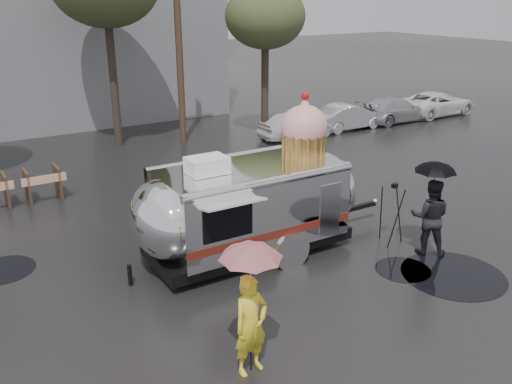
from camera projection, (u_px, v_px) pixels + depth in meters
ground at (362, 313)px, 10.86m from camera, size 120.00×120.00×0.00m
puddles at (312, 251)px, 13.42m from camera, size 10.59×7.55×0.01m
utility_pole at (178, 30)px, 21.65m from camera, size 1.60×0.28×9.00m
tree_right at (265, 17)px, 22.43m from camera, size 3.36×3.36×6.42m
parked_cars at (377, 110)px, 26.00m from camera, size 13.20×1.90×1.50m
airstream_trailer at (252, 200)px, 12.92m from camera, size 7.25×2.76×3.90m
person_left at (251, 325)px, 8.91m from camera, size 0.69×0.51×1.78m
umbrella_pink at (251, 267)px, 8.53m from camera, size 1.25×1.25×2.40m
person_right at (430, 217)px, 13.03m from camera, size 1.00×1.02×1.91m
umbrella_black at (435, 177)px, 12.68m from camera, size 1.20×1.20×2.37m
tripod at (393, 207)px, 13.55m from camera, size 0.62×0.66×1.62m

